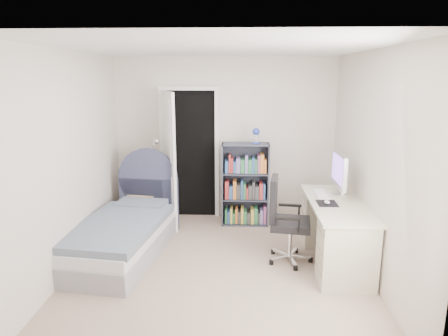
{
  "coord_description": "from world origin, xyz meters",
  "views": [
    {
      "loc": [
        0.24,
        -4.36,
        2.21
      ],
      "look_at": [
        0.05,
        0.36,
        1.12
      ],
      "focal_mm": 32.0,
      "sensor_mm": 36.0,
      "label": 1
    }
  ],
  "objects_px": {
    "floor_lamp": "(156,190)",
    "office_chair": "(284,216)",
    "nightstand": "(142,200)",
    "bookcase": "(246,187)",
    "desk": "(335,229)",
    "bed": "(125,232)"
  },
  "relations": [
    {
      "from": "floor_lamp",
      "to": "office_chair",
      "type": "distance_m",
      "value": 2.11
    },
    {
      "from": "nightstand",
      "to": "bookcase",
      "type": "distance_m",
      "value": 1.57
    },
    {
      "from": "nightstand",
      "to": "desk",
      "type": "bearing_deg",
      "value": -24.0
    },
    {
      "from": "nightstand",
      "to": "office_chair",
      "type": "distance_m",
      "value": 2.32
    },
    {
      "from": "bookcase",
      "to": "office_chair",
      "type": "distance_m",
      "value": 1.31
    },
    {
      "from": "nightstand",
      "to": "office_chair",
      "type": "height_order",
      "value": "office_chair"
    },
    {
      "from": "desk",
      "to": "office_chair",
      "type": "height_order",
      "value": "desk"
    },
    {
      "from": "bed",
      "to": "nightstand",
      "type": "height_order",
      "value": "bed"
    },
    {
      "from": "bookcase",
      "to": "nightstand",
      "type": "bearing_deg",
      "value": -176.95
    },
    {
      "from": "bed",
      "to": "desk",
      "type": "height_order",
      "value": "desk"
    },
    {
      "from": "bookcase",
      "to": "desk",
      "type": "height_order",
      "value": "bookcase"
    },
    {
      "from": "floor_lamp",
      "to": "office_chair",
      "type": "xyz_separation_m",
      "value": [
        1.78,
        -1.14,
        0.03
      ]
    },
    {
      "from": "floor_lamp",
      "to": "desk",
      "type": "bearing_deg",
      "value": -25.78
    },
    {
      "from": "desk",
      "to": "bookcase",
      "type": "bearing_deg",
      "value": 130.27
    },
    {
      "from": "office_chair",
      "to": "floor_lamp",
      "type": "bearing_deg",
      "value": 147.37
    },
    {
      "from": "desk",
      "to": "office_chair",
      "type": "bearing_deg",
      "value": 178.36
    },
    {
      "from": "nightstand",
      "to": "floor_lamp",
      "type": "height_order",
      "value": "floor_lamp"
    },
    {
      "from": "bookcase",
      "to": "office_chair",
      "type": "height_order",
      "value": "bookcase"
    },
    {
      "from": "bookcase",
      "to": "office_chair",
      "type": "bearing_deg",
      "value": -70.27
    },
    {
      "from": "floor_lamp",
      "to": "desk",
      "type": "distance_m",
      "value": 2.66
    },
    {
      "from": "nightstand",
      "to": "bookcase",
      "type": "bearing_deg",
      "value": 3.05
    },
    {
      "from": "bed",
      "to": "bookcase",
      "type": "relative_size",
      "value": 1.39
    }
  ]
}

